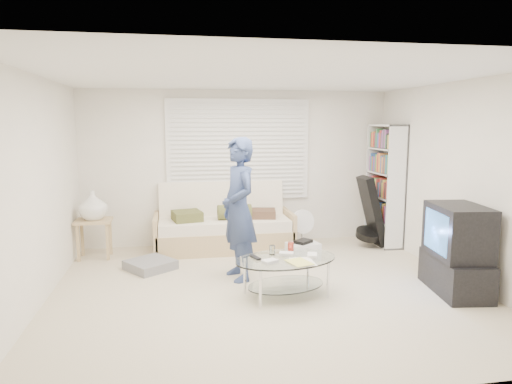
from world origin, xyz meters
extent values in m
plane|color=#C1B496|center=(0.00, 0.00, 0.00)|extent=(5.00, 5.00, 0.00)
cube|color=white|center=(0.00, 2.25, 1.25)|extent=(5.00, 0.02, 2.50)
cube|color=white|center=(0.00, -2.25, 1.25)|extent=(5.00, 0.02, 2.50)
cube|color=white|center=(-2.50, 0.00, 1.25)|extent=(0.02, 4.50, 2.50)
cube|color=white|center=(2.50, 0.00, 1.25)|extent=(0.02, 4.50, 2.50)
cube|color=white|center=(0.00, 0.00, 2.50)|extent=(5.00, 4.50, 0.02)
cube|color=white|center=(0.00, 2.22, 1.55)|extent=(2.32, 0.06, 1.62)
cube|color=black|center=(0.00, 2.21, 1.55)|extent=(2.20, 0.01, 1.50)
cube|color=silver|center=(0.00, 2.18, 1.55)|extent=(2.16, 0.04, 1.50)
cube|color=silver|center=(0.00, 2.20, 1.55)|extent=(2.32, 0.08, 1.62)
cube|color=tan|center=(-0.29, 1.83, 0.17)|extent=(2.08, 0.83, 0.33)
cube|color=beige|center=(-0.29, 1.81, 0.42)|extent=(2.00, 0.77, 0.17)
cube|color=beige|center=(-0.29, 2.16, 0.73)|extent=(2.00, 0.23, 0.64)
cube|color=tan|center=(-1.33, 1.83, 0.29)|extent=(0.06, 0.83, 0.58)
cube|color=tan|center=(0.75, 1.83, 0.29)|extent=(0.06, 0.83, 0.58)
cube|color=#454922|center=(-0.86, 1.78, 0.57)|extent=(0.49, 0.49, 0.15)
cylinder|color=#454922|center=(-0.13, 1.75, 0.61)|extent=(0.52, 0.23, 0.23)
cube|color=#452F22|center=(0.33, 1.81, 0.56)|extent=(0.43, 0.43, 0.12)
cube|color=gray|center=(-1.39, 1.03, 0.06)|extent=(0.77, 0.77, 0.12)
cube|color=tan|center=(-2.22, 1.73, 0.56)|extent=(0.51, 0.41, 0.04)
cube|color=tan|center=(-2.42, 1.57, 0.27)|extent=(0.04, 0.04, 0.55)
cube|color=tan|center=(-2.02, 1.57, 0.27)|extent=(0.04, 0.04, 0.55)
cube|color=tan|center=(-2.42, 1.88, 0.27)|extent=(0.04, 0.04, 0.55)
cube|color=tan|center=(-2.02, 1.88, 0.27)|extent=(0.04, 0.04, 0.55)
imported|color=white|center=(-2.22, 1.73, 0.79)|extent=(0.41, 0.41, 0.43)
cube|color=white|center=(2.33, 1.72, 0.98)|extent=(0.31, 0.82, 1.96)
cube|color=black|center=(2.05, 1.57, 0.59)|extent=(0.42, 0.41, 1.12)
cylinder|color=black|center=(2.01, 1.57, 0.21)|extent=(0.41, 0.42, 0.21)
cylinder|color=white|center=(0.93, 1.66, 0.01)|extent=(0.26, 0.26, 0.03)
cylinder|color=white|center=(0.93, 1.66, 0.18)|extent=(0.04, 0.04, 0.33)
cylinder|color=white|center=(0.93, 1.66, 0.45)|extent=(0.39, 0.20, 0.38)
cylinder|color=white|center=(0.93, 1.66, 0.45)|extent=(0.11, 0.08, 0.10)
cube|color=white|center=(0.77, 1.04, 0.13)|extent=(0.50, 0.40, 0.26)
cube|color=black|center=(0.77, 1.04, 0.29)|extent=(0.30, 0.29, 0.04)
cube|color=black|center=(2.20, -0.46, 0.21)|extent=(0.64, 1.02, 0.42)
cube|color=black|center=(2.20, -0.46, 0.73)|extent=(0.64, 0.86, 0.62)
cube|color=#5DB1FF|center=(1.95, -0.42, 0.73)|extent=(0.11, 0.61, 0.47)
ellipsoid|color=silver|center=(0.20, -0.23, 0.44)|extent=(1.33, 0.99, 0.02)
ellipsoid|color=silver|center=(0.20, -0.23, 0.13)|extent=(1.02, 0.76, 0.01)
cylinder|color=silver|center=(-0.16, -0.55, 0.21)|extent=(0.03, 0.03, 0.42)
cylinder|color=silver|center=(0.66, -0.38, 0.21)|extent=(0.03, 0.03, 0.42)
cylinder|color=silver|center=(-0.26, -0.08, 0.21)|extent=(0.03, 0.03, 0.42)
cylinder|color=silver|center=(0.56, 0.09, 0.21)|extent=(0.03, 0.03, 0.42)
cube|color=white|center=(-0.02, -0.37, 0.47)|extent=(0.20, 0.17, 0.04)
cube|color=white|center=(0.23, -0.11, 0.47)|extent=(0.19, 0.16, 0.04)
cube|color=white|center=(0.51, -0.22, 0.47)|extent=(0.16, 0.19, 0.04)
cylinder|color=silver|center=(0.08, -0.06, 0.50)|extent=(0.07, 0.07, 0.11)
cylinder|color=#D64637|center=(0.32, 0.02, 0.51)|extent=(0.07, 0.07, 0.12)
cube|color=black|center=(-0.15, -0.17, 0.46)|extent=(0.11, 0.19, 0.02)
cube|color=white|center=(0.35, -0.40, 0.45)|extent=(0.24, 0.33, 0.01)
cube|color=#D8D55B|center=(0.30, -0.44, 0.46)|extent=(0.29, 0.35, 0.01)
imported|color=navy|center=(-0.25, 0.46, 0.90)|extent=(0.58, 0.75, 1.81)
camera|label=1|loc=(-1.03, -5.13, 1.98)|focal=32.00mm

